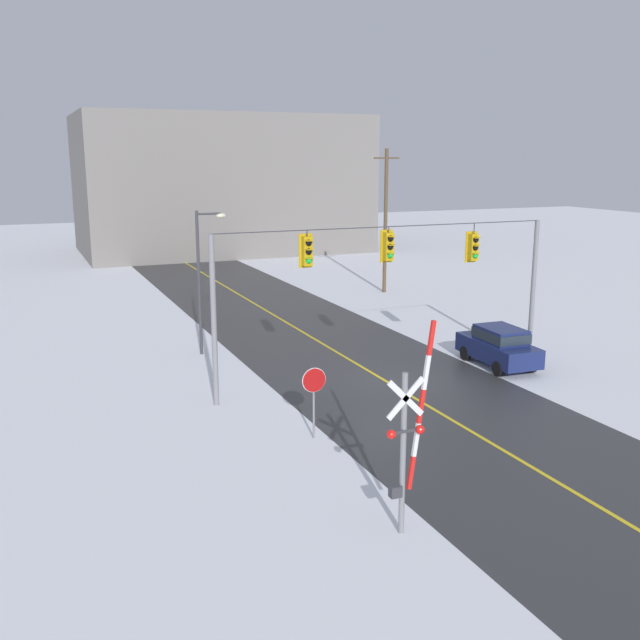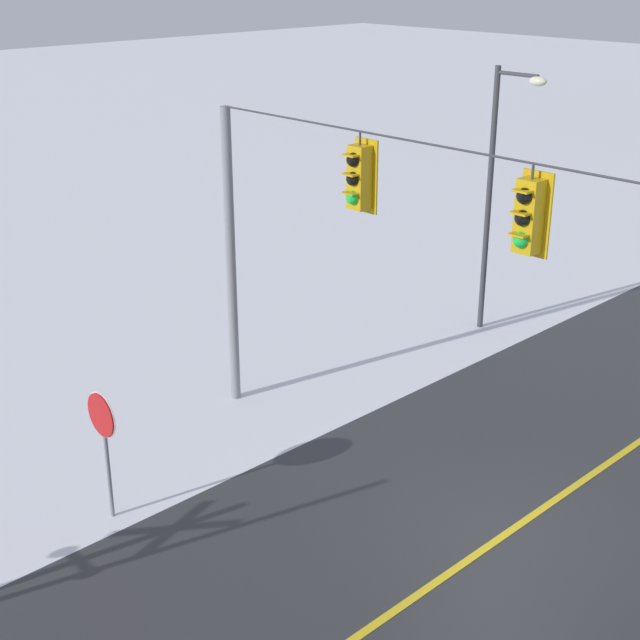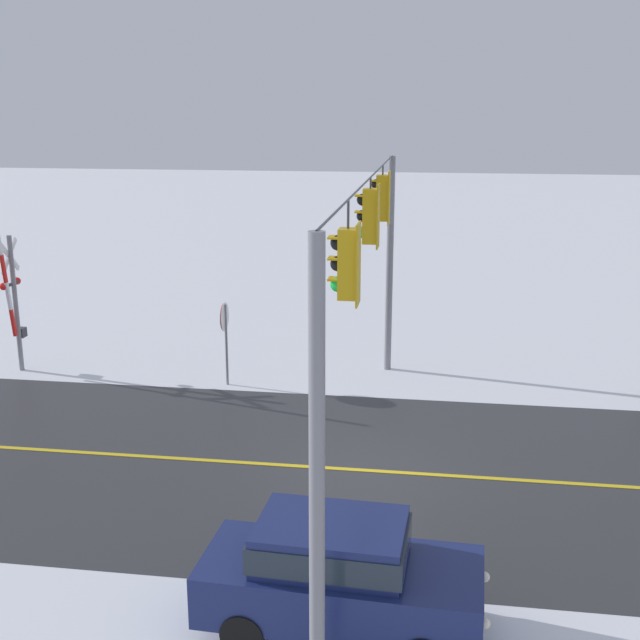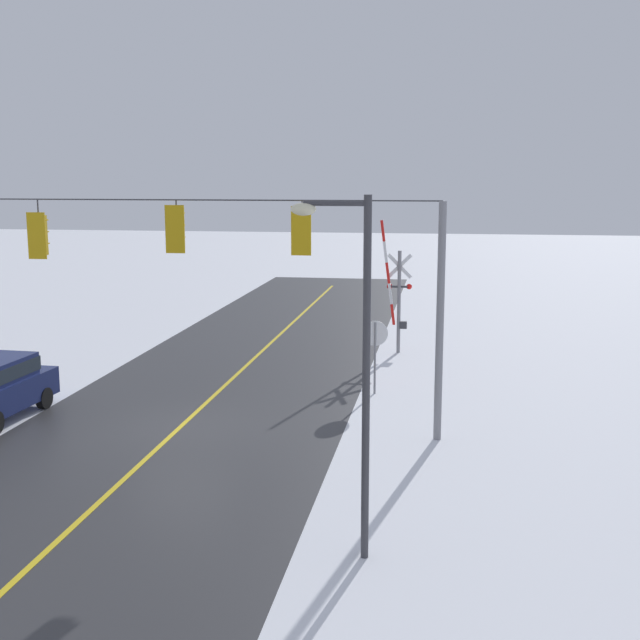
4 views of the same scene
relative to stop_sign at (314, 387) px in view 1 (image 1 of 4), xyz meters
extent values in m
plane|color=white|center=(4.97, 4.36, -1.71)|extent=(160.00, 160.00, 0.00)
cube|color=#303033|center=(4.97, 10.36, -1.71)|extent=(9.00, 80.00, 0.01)
cube|color=gold|center=(4.97, 10.36, -1.70)|extent=(0.14, 72.00, 0.01)
cylinder|color=gray|center=(-2.03, 4.36, 1.39)|extent=(0.20, 0.20, 6.20)
cylinder|color=gray|center=(11.97, 4.36, 1.39)|extent=(0.20, 0.20, 6.20)
cylinder|color=#38383D|center=(4.97, 4.36, 4.49)|extent=(14.00, 0.04, 0.04)
cylinder|color=#38383D|center=(1.55, 4.36, 4.37)|extent=(0.04, 0.04, 0.23)
cube|color=#C6990F|center=(1.55, 4.36, 3.72)|extent=(0.34, 0.28, 1.08)
cube|color=#C6990F|center=(1.55, 4.52, 3.72)|extent=(0.52, 0.03, 1.26)
sphere|color=black|center=(1.55, 4.21, 4.04)|extent=(0.24, 0.24, 0.24)
cube|color=#C6990F|center=(1.55, 4.14, 4.12)|extent=(0.26, 0.16, 0.03)
sphere|color=black|center=(1.55, 4.21, 3.72)|extent=(0.24, 0.24, 0.24)
cube|color=#C6990F|center=(1.55, 4.14, 3.80)|extent=(0.26, 0.16, 0.03)
sphere|color=green|center=(1.55, 4.21, 3.40)|extent=(0.24, 0.24, 0.24)
cube|color=#C6990F|center=(1.55, 4.14, 3.48)|extent=(0.26, 0.16, 0.03)
cylinder|color=#38383D|center=(4.91, 4.36, 4.38)|extent=(0.04, 0.04, 0.22)
cube|color=#C6990F|center=(4.91, 4.36, 3.73)|extent=(0.34, 0.28, 1.08)
cube|color=#C6990F|center=(4.91, 4.52, 3.73)|extent=(0.52, 0.03, 1.26)
sphere|color=black|center=(4.91, 4.21, 4.05)|extent=(0.24, 0.24, 0.24)
cube|color=#C6990F|center=(4.91, 4.14, 4.13)|extent=(0.26, 0.16, 0.03)
sphere|color=black|center=(4.91, 4.21, 3.73)|extent=(0.24, 0.24, 0.24)
cube|color=#C6990F|center=(4.91, 4.14, 3.81)|extent=(0.26, 0.16, 0.03)
sphere|color=green|center=(4.91, 4.21, 3.41)|extent=(0.24, 0.24, 0.24)
cube|color=#C6990F|center=(4.91, 4.14, 3.49)|extent=(0.26, 0.16, 0.03)
cylinder|color=#38383D|center=(8.81, 4.36, 4.27)|extent=(0.04, 0.04, 0.43)
cube|color=#C6990F|center=(8.81, 4.36, 3.51)|extent=(0.34, 0.28, 1.08)
cube|color=#C6990F|center=(8.81, 4.52, 3.51)|extent=(0.52, 0.03, 1.26)
sphere|color=black|center=(8.81, 4.21, 3.83)|extent=(0.24, 0.24, 0.24)
cube|color=#C6990F|center=(8.81, 4.14, 3.92)|extent=(0.26, 0.16, 0.03)
sphere|color=black|center=(8.81, 4.21, 3.51)|extent=(0.24, 0.24, 0.24)
cube|color=#C6990F|center=(8.81, 4.14, 3.60)|extent=(0.26, 0.16, 0.03)
sphere|color=green|center=(8.81, 4.21, 3.19)|extent=(0.24, 0.24, 0.24)
cube|color=#C6990F|center=(8.81, 4.14, 3.28)|extent=(0.26, 0.16, 0.03)
cylinder|color=gray|center=(0.00, 0.02, -0.56)|extent=(0.07, 0.07, 2.30)
cylinder|color=#B71414|center=(0.00, -0.02, 0.24)|extent=(0.76, 0.03, 0.76)
cylinder|color=white|center=(0.00, 0.00, 0.24)|extent=(0.80, 0.02, 0.80)
cylinder|color=gray|center=(-0.36, -6.31, 0.29)|extent=(0.14, 0.14, 4.00)
cube|color=white|center=(-0.36, -6.36, 1.69)|extent=(0.98, 0.04, 0.98)
cube|color=white|center=(-0.36, -6.36, 1.69)|extent=(0.98, 0.04, 0.98)
cube|color=#38383D|center=(-0.36, -6.35, 0.89)|extent=(0.80, 0.06, 0.08)
sphere|color=red|center=(-0.74, -6.41, 0.89)|extent=(0.22, 0.22, 0.22)
sphere|color=red|center=(0.02, -6.41, 0.89)|extent=(0.22, 0.22, 0.22)
cube|color=red|center=(-0.13, -6.31, -0.21)|extent=(0.21, 0.08, 0.82)
cube|color=white|center=(-0.02, -6.31, 0.60)|extent=(0.21, 0.08, 0.82)
cube|color=red|center=(0.08, -6.31, 1.42)|extent=(0.21, 0.08, 0.82)
cube|color=white|center=(0.19, -6.31, 2.23)|extent=(0.21, 0.08, 0.82)
cube|color=red|center=(0.30, -6.31, 3.04)|extent=(0.21, 0.08, 0.82)
cube|color=#38383D|center=(-0.54, -6.31, -0.61)|extent=(0.28, 0.20, 0.28)
cube|color=navy|center=(10.41, 4.48, -0.99)|extent=(1.96, 4.18, 0.80)
cube|color=navy|center=(10.40, 4.33, -0.29)|extent=(1.60, 2.20, 0.64)
cube|color=#232D38|center=(10.40, 4.33, -0.29)|extent=(1.64, 2.29, 0.40)
sphere|color=#EFEACC|center=(9.94, 6.57, -0.94)|extent=(0.16, 0.16, 0.16)
sphere|color=#EFEACC|center=(11.08, 6.52, -0.94)|extent=(0.16, 0.16, 0.16)
cylinder|color=black|center=(9.67, 5.79, -1.39)|extent=(0.25, 0.65, 0.64)
cylinder|color=black|center=(11.27, 5.71, -1.39)|extent=(0.25, 0.65, 0.64)
cylinder|color=black|center=(9.55, 3.25, -1.39)|extent=(0.25, 0.65, 0.64)
cylinder|color=black|center=(11.14, 3.17, -1.39)|extent=(0.25, 0.65, 0.64)
cylinder|color=#38383D|center=(-0.83, 11.39, 1.54)|extent=(0.14, 0.14, 6.50)
cylinder|color=#38383D|center=(-0.28, 11.39, 4.64)|extent=(1.10, 0.09, 0.09)
ellipsoid|color=beige|center=(0.27, 11.39, 4.54)|extent=(0.44, 0.28, 0.22)
cylinder|color=brown|center=(14.13, 21.84, 2.95)|extent=(0.24, 0.24, 9.32)
cube|color=#4C3A28|center=(14.13, 21.84, 7.00)|extent=(1.80, 0.10, 0.10)
cube|color=slate|center=(10.30, 47.68, 4.55)|extent=(25.84, 14.90, 12.52)
camera|label=1|loc=(-8.34, -20.10, 7.10)|focal=40.64mm
camera|label=2|loc=(12.00, -6.55, 7.26)|focal=51.38mm
camera|label=3|loc=(20.85, 5.70, 5.84)|focal=45.53mm
camera|label=4|loc=(-2.17, 25.21, 5.07)|focal=45.94mm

